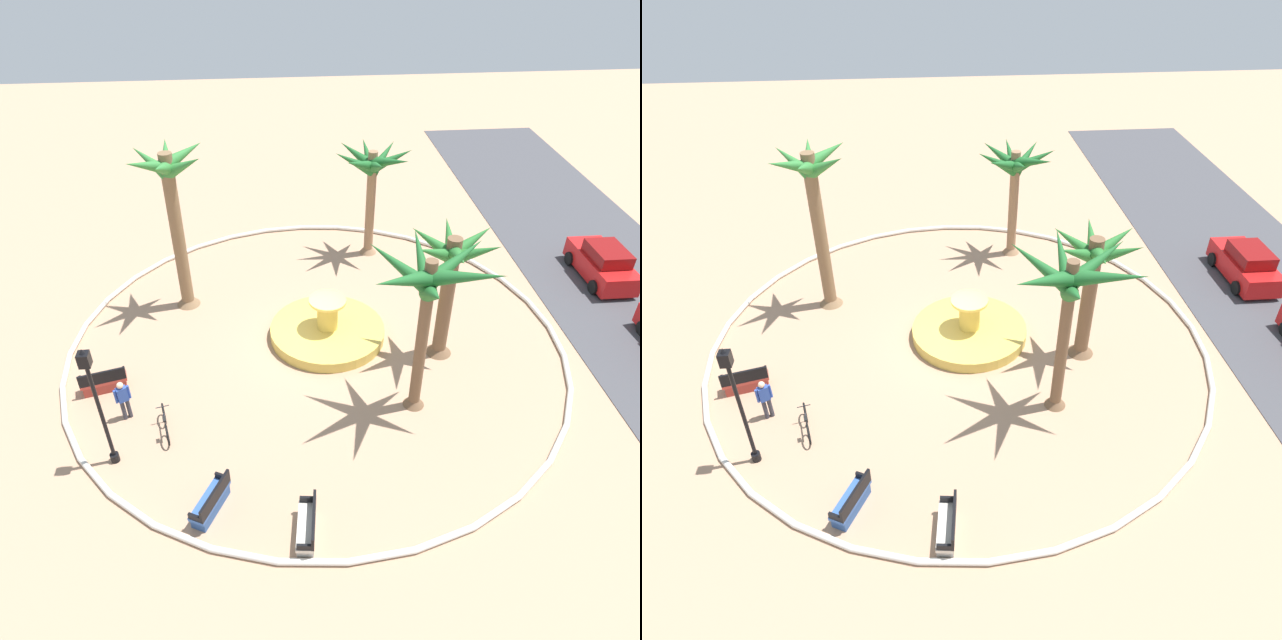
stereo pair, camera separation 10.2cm
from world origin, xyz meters
TOP-DOWN VIEW (x-y plane):
  - ground_plane at (0.00, 0.00)m, footprint 80.00×80.00m
  - plaza_curb at (0.00, 0.00)m, footprint 19.33×19.33m
  - fountain at (-0.34, 0.45)m, footprint 4.57×4.57m
  - palm_tree_near_fountain at (-3.13, -5.33)m, footprint 3.33×3.08m
  - palm_tree_by_curb at (1.05, 4.65)m, footprint 3.42×3.33m
  - palm_tree_mid_plaza at (-6.83, 3.12)m, footprint 3.73×3.72m
  - palm_tree_far_side at (3.78, 3.06)m, footprint 4.21×4.19m
  - bench_east at (7.52, -3.71)m, footprint 1.66×1.16m
  - bench_west at (8.60, -1.01)m, footprint 1.65×0.69m
  - bench_north at (2.06, -7.82)m, footprint 0.89×1.67m
  - lamppost at (5.39, -6.86)m, footprint 0.32×0.32m
  - bicycle_red_frame at (4.30, -5.38)m, footprint 1.69×0.55m
  - person_cyclist_helmet at (3.52, -6.78)m, footprint 0.34×0.48m
  - parked_car_leftmost at (-3.53, 13.38)m, footprint 4.01×1.93m

SIDE VIEW (x-z plane):
  - ground_plane at x=0.00m, z-range 0.00..0.00m
  - plaza_curb at x=0.00m, z-range 0.00..0.20m
  - fountain at x=-0.34m, z-range -0.62..1.18m
  - bench_east at x=7.52m, z-range -0.15..0.85m
  - bench_west at x=8.60m, z-range -0.15..0.85m
  - bench_north at x=2.06m, z-range -0.15..0.85m
  - bicycle_red_frame at x=4.30m, z-range -0.09..0.86m
  - parked_car_leftmost at x=-3.53m, z-range -0.05..1.61m
  - person_cyclist_helmet at x=3.52m, z-range 0.09..1.69m
  - lamppost at x=5.39m, z-range 0.39..4.95m
  - palm_tree_by_curb at x=1.05m, z-range 1.01..6.28m
  - palm_tree_mid_plaza at x=-6.83m, z-range 1.45..6.86m
  - palm_tree_far_side at x=3.78m, z-range 1.68..7.79m
  - palm_tree_near_fountain at x=-3.13m, z-range 1.32..8.34m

